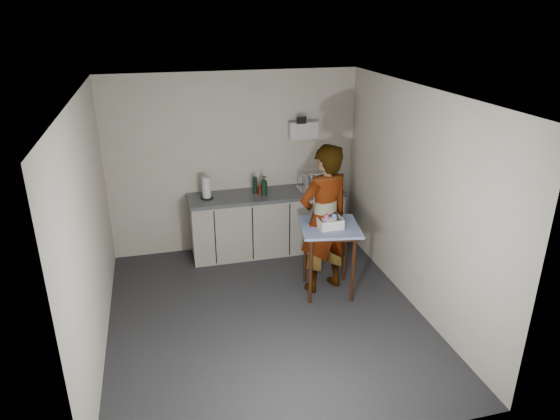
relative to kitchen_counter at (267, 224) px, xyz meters
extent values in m
plane|color=#28292D|center=(-0.40, -1.70, -0.43)|extent=(4.00, 4.00, 0.00)
cube|color=beige|center=(-0.40, 0.29, 0.87)|extent=(3.60, 0.02, 2.60)
cube|color=beige|center=(1.39, -1.70, 0.87)|extent=(0.02, 4.00, 2.60)
cube|color=beige|center=(-2.19, -1.70, 0.87)|extent=(0.02, 4.00, 2.60)
cube|color=white|center=(-0.40, -1.70, 2.17)|extent=(3.60, 4.00, 0.01)
cube|color=black|center=(0.00, 0.00, -0.39)|extent=(2.20, 0.52, 0.08)
cube|color=#BAB4A5|center=(0.00, 0.00, 0.00)|extent=(2.20, 0.58, 0.86)
cube|color=#4A4D54|center=(0.00, 0.00, 0.46)|extent=(2.24, 0.62, 0.05)
cube|color=black|center=(-0.80, -0.29, 0.00)|extent=(0.02, 0.01, 0.80)
cube|color=black|center=(-0.27, -0.29, 0.00)|extent=(0.02, 0.01, 0.80)
cube|color=black|center=(0.27, -0.29, 0.00)|extent=(0.01, 0.01, 0.80)
cube|color=black|center=(0.80, -0.29, 0.00)|extent=(0.02, 0.01, 0.80)
cube|color=white|center=(0.60, 0.22, 1.32)|extent=(0.42, 0.16, 0.24)
cube|color=white|center=(0.60, 0.27, 1.18)|extent=(0.30, 0.06, 0.04)
cube|color=black|center=(0.55, 0.13, 1.48)|extent=(0.14, 0.02, 0.10)
cylinder|color=#38180C|center=(0.19, -1.53, -0.01)|extent=(0.05, 0.05, 0.84)
cylinder|color=#38180C|center=(0.70, -1.62, -0.01)|extent=(0.05, 0.05, 0.84)
cylinder|color=#38180C|center=(0.28, -1.02, -0.01)|extent=(0.05, 0.05, 0.84)
cylinder|color=#38180C|center=(0.79, -1.11, -0.01)|extent=(0.05, 0.05, 0.84)
cube|color=#38180C|center=(0.49, -1.32, 0.43)|extent=(0.72, 0.72, 0.04)
cube|color=#1A429F|center=(0.49, -1.32, 0.47)|extent=(0.82, 0.82, 0.03)
imported|color=#B2A593|center=(0.45, -1.23, 0.53)|extent=(0.80, 0.64, 1.92)
imported|color=black|center=(-0.05, -0.06, 0.62)|extent=(0.15, 0.15, 0.28)
cylinder|color=#B42412|center=(-0.09, 0.00, 0.55)|extent=(0.07, 0.07, 0.13)
cylinder|color=black|center=(-0.15, 0.06, 0.60)|extent=(0.07, 0.07, 0.24)
cylinder|color=black|center=(-0.85, 0.01, 0.49)|extent=(0.18, 0.18, 0.02)
cylinder|color=white|center=(-0.85, 0.01, 0.65)|extent=(0.12, 0.12, 0.30)
cube|color=white|center=(0.68, -0.01, 0.49)|extent=(0.41, 0.30, 0.02)
cylinder|color=white|center=(0.50, -0.14, 0.64)|extent=(0.01, 0.01, 0.26)
cylinder|color=white|center=(0.87, -0.14, 0.64)|extent=(0.01, 0.01, 0.26)
cylinder|color=white|center=(0.50, 0.12, 0.64)|extent=(0.01, 0.01, 0.26)
cylinder|color=white|center=(0.87, 0.12, 0.64)|extent=(0.01, 0.01, 0.26)
cylinder|color=white|center=(0.58, -0.01, 0.62)|extent=(0.05, 0.22, 0.22)
cylinder|color=white|center=(0.66, -0.01, 0.62)|extent=(0.05, 0.22, 0.22)
cylinder|color=white|center=(0.74, -0.01, 0.62)|extent=(0.05, 0.22, 0.22)
cube|color=white|center=(0.47, -1.33, 0.49)|extent=(0.30, 0.30, 0.01)
cube|color=white|center=(0.48, -1.48, 0.55)|extent=(0.30, 0.02, 0.11)
cube|color=white|center=(0.47, -1.19, 0.55)|extent=(0.30, 0.02, 0.11)
cube|color=white|center=(0.33, -1.34, 0.55)|extent=(0.02, 0.30, 0.11)
cube|color=white|center=(0.62, -1.33, 0.55)|extent=(0.02, 0.30, 0.11)
cube|color=white|center=(0.47, -1.18, 0.76)|extent=(0.30, 0.02, 0.30)
cylinder|color=silver|center=(0.47, -1.33, 0.55)|extent=(0.20, 0.20, 0.11)
sphere|color=#D95094|center=(0.42, -1.37, 0.63)|extent=(0.07, 0.07, 0.07)
sphere|color=#5686EB|center=(0.52, -1.37, 0.63)|extent=(0.07, 0.07, 0.07)
sphere|color=#63F26B|center=(0.47, -1.28, 0.63)|extent=(0.07, 0.07, 0.07)
sphere|color=#D95094|center=(0.43, -1.29, 0.63)|extent=(0.07, 0.07, 0.07)
camera|label=1|loc=(-1.49, -6.56, 2.95)|focal=32.00mm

